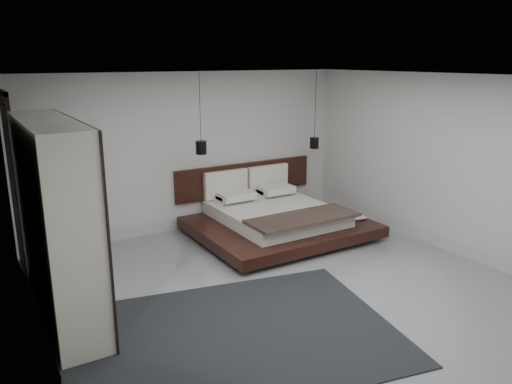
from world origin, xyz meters
TOP-DOWN VIEW (x-y plane):
  - floor at (0.00, 0.00)m, footprint 6.00×6.00m
  - ceiling at (0.00, 0.00)m, footprint 6.00×6.00m
  - wall_back at (0.00, 3.00)m, footprint 6.00×0.00m
  - wall_front at (0.00, -3.00)m, footprint 6.00×0.00m
  - wall_left at (-3.00, 0.00)m, footprint 0.00×6.00m
  - wall_right at (3.00, 0.00)m, footprint 0.00×6.00m
  - lattice_screen at (-2.95, 2.45)m, footprint 0.05×0.90m
  - bed at (1.07, 1.90)m, footprint 2.87×2.43m
  - book_lower at (2.25, 1.24)m, footprint 0.27×0.33m
  - book_upper at (2.22, 1.21)m, footprint 0.27×0.33m
  - pendant_left at (-0.11, 2.37)m, footprint 0.18×0.18m
  - pendant_right at (2.25, 2.37)m, footprint 0.17×0.17m
  - wardrobe at (-2.70, 0.80)m, footprint 0.57×2.42m
  - rug at (-1.20, -0.69)m, footprint 4.05×3.25m

SIDE VIEW (x-z plane):
  - floor at x=0.00m, z-range 0.00..0.00m
  - rug at x=-1.20m, z-range 0.00..0.02m
  - book_lower at x=2.25m, z-range 0.27..0.29m
  - bed at x=1.07m, z-range -0.25..0.84m
  - book_upper at x=2.22m, z-range 0.29..0.32m
  - wardrobe at x=-2.70m, z-range 0.00..2.37m
  - lattice_screen at x=-2.95m, z-range 0.00..2.60m
  - wall_back at x=0.00m, z-range -1.60..4.40m
  - wall_front at x=0.00m, z-range -1.60..4.40m
  - wall_left at x=-3.00m, z-range -1.60..4.40m
  - wall_right at x=3.00m, z-range -1.60..4.40m
  - pendant_right at x=2.25m, z-range 0.75..2.19m
  - pendant_left at x=-0.11m, z-range 0.93..2.25m
  - ceiling at x=0.00m, z-range 2.80..2.80m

